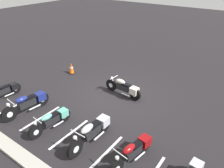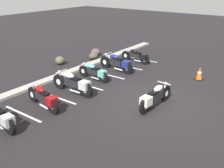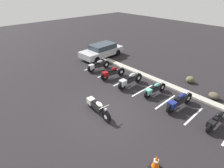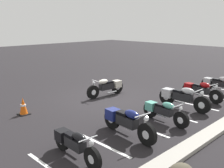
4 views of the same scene
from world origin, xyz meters
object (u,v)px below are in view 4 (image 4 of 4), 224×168
object	(u,v)px
parked_bike_2	(181,97)
parked_bike_5	(74,143)
traffic_cone	(23,106)
parked_bike_0	(219,84)
parked_bike_4	(126,121)
parked_bike_3	(163,111)
parked_bike_1	(200,90)
motorcycle_cream_featured	(107,87)

from	to	relation	value
parked_bike_2	parked_bike_5	world-z (taller)	parked_bike_2
parked_bike_2	traffic_cone	distance (m)	6.28
parked_bike_0	parked_bike_4	world-z (taller)	parked_bike_4
parked_bike_3	parked_bike_5	xyz separation A→B (m)	(3.77, -0.15, 0.00)
parked_bike_1	parked_bike_2	xyz separation A→B (m)	(1.73, 0.07, 0.04)
parked_bike_0	parked_bike_3	world-z (taller)	parked_bike_0
motorcycle_cream_featured	parked_bike_4	distance (m)	4.60
parked_bike_4	parked_bike_3	bearing A→B (deg)	90.85
parked_bike_3	traffic_cone	size ratio (longest dim) A/B	2.94
parked_bike_0	parked_bike_4	size ratio (longest dim) A/B	0.93
parked_bike_0	parked_bike_4	distance (m)	7.16
parked_bike_1	parked_bike_2	size ratio (longest dim) A/B	0.92
traffic_cone	motorcycle_cream_featured	bearing A→B (deg)	174.95
parked_bike_1	traffic_cone	distance (m)	7.68
parked_bike_3	parked_bike_4	distance (m)	1.78
parked_bike_3	traffic_cone	xyz separation A→B (m)	(3.14, -4.20, -0.10)
parked_bike_1	parked_bike_2	distance (m)	1.73
parked_bike_4	parked_bike_5	xyz separation A→B (m)	(1.99, 0.00, -0.06)
parked_bike_1	parked_bike_5	distance (m)	7.31
parked_bike_0	parked_bike_1	world-z (taller)	parked_bike_1
motorcycle_cream_featured	parked_bike_2	size ratio (longest dim) A/B	0.93
motorcycle_cream_featured	parked_bike_1	xyz separation A→B (m)	(-2.56, 3.42, -0.01)
parked_bike_0	parked_bike_1	distance (m)	1.84
motorcycle_cream_featured	parked_bike_1	world-z (taller)	motorcycle_cream_featured
motorcycle_cream_featured	parked_bike_2	world-z (taller)	parked_bike_2
parked_bike_2	parked_bike_3	size ratio (longest dim) A/B	1.18
parked_bike_2	parked_bike_4	size ratio (longest dim) A/B	1.02
parked_bike_2	parked_bike_1	bearing A→B (deg)	92.71
motorcycle_cream_featured	parked_bike_5	bearing A→B (deg)	41.91
parked_bike_0	traffic_cone	distance (m)	9.35
parked_bike_0	parked_bike_3	bearing A→B (deg)	-80.97
parked_bike_3	motorcycle_cream_featured	bearing A→B (deg)	170.78
parked_bike_2	motorcycle_cream_featured	bearing A→B (deg)	-166.05
motorcycle_cream_featured	traffic_cone	size ratio (longest dim) A/B	3.22
parked_bike_0	parked_bike_1	xyz separation A→B (m)	(1.84, -0.08, 0.00)
motorcycle_cream_featured	parked_bike_0	xyz separation A→B (m)	(-4.40, 3.50, -0.01)
parked_bike_5	parked_bike_2	bearing A→B (deg)	94.89
parked_bike_3	traffic_cone	world-z (taller)	parked_bike_3
parked_bike_3	parked_bike_4	xyz separation A→B (m)	(1.77, -0.15, 0.06)
parked_bike_4	motorcycle_cream_featured	bearing A→B (deg)	149.02
motorcycle_cream_featured	parked_bike_5	size ratio (longest dim) A/B	1.10
parked_bike_1	parked_bike_0	bearing A→B (deg)	96.77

